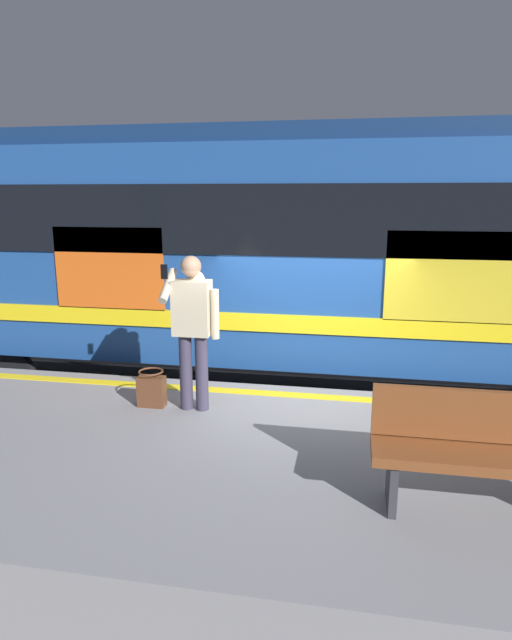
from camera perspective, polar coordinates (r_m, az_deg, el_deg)
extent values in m
plane|color=#4C4742|center=(7.07, 5.26, -14.38)|extent=(23.83, 23.83, 0.00)
cube|color=gray|center=(5.28, 3.47, -18.78)|extent=(13.53, 3.60, 0.95)
cube|color=yellow|center=(6.40, 5.19, -8.05)|extent=(13.26, 0.16, 0.01)
cube|color=slate|center=(8.14, 6.08, -9.92)|extent=(17.59, 0.08, 0.16)
cube|color=slate|center=(9.48, 6.76, -6.55)|extent=(17.59, 0.08, 0.16)
cube|color=#1E478C|center=(8.30, 3.08, 7.44)|extent=(12.75, 2.82, 2.97)
cube|color=navy|center=(8.30, 3.22, 18.55)|extent=(12.50, 2.59, 0.24)
cube|color=black|center=(6.86, 1.57, 10.61)|extent=(12.11, 0.03, 0.90)
cube|color=yellow|center=(7.05, 1.50, -0.33)|extent=(12.11, 0.03, 0.24)
cube|color=gold|center=(6.94, 20.12, 4.29)|extent=(1.57, 0.02, 1.12)
cube|color=#D85919|center=(7.59, -15.44, 5.31)|extent=(1.57, 0.02, 1.12)
cylinder|color=black|center=(9.18, -24.83, -5.10)|extent=(0.84, 0.12, 0.84)
cylinder|color=black|center=(11.00, -18.17, -1.62)|extent=(0.84, 0.12, 0.84)
cylinder|color=#383347|center=(5.89, -5.81, -5.62)|extent=(0.14, 0.14, 0.85)
cylinder|color=#383347|center=(5.94, -7.49, -5.50)|extent=(0.14, 0.14, 0.85)
cube|color=beige|center=(5.72, -6.85, 1.30)|extent=(0.40, 0.24, 0.59)
sphere|color=beige|center=(5.83, -6.46, 4.28)|extent=(0.20, 0.20, 0.20)
sphere|color=tan|center=(5.65, -6.97, 5.73)|extent=(0.22, 0.22, 0.22)
cylinder|color=beige|center=(5.67, -4.41, 0.62)|extent=(0.09, 0.09, 0.53)
cylinder|color=beige|center=(5.68, -9.37, 3.64)|extent=(0.09, 0.42, 0.33)
cube|color=black|center=(5.56, -9.78, 5.10)|extent=(0.07, 0.02, 0.15)
cube|color=#59331E|center=(6.14, -11.08, -7.49)|extent=(0.30, 0.15, 0.35)
torus|color=#59331E|center=(6.07, -11.17, -5.43)|extent=(0.28, 0.28, 0.02)
cube|color=brown|center=(4.35, 23.54, -13.41)|extent=(1.67, 0.44, 0.08)
cube|color=brown|center=(4.42, 23.29, -9.41)|extent=(1.67, 0.06, 0.40)
cube|color=#333338|center=(4.35, 14.32, -16.03)|extent=(0.06, 0.40, 0.45)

